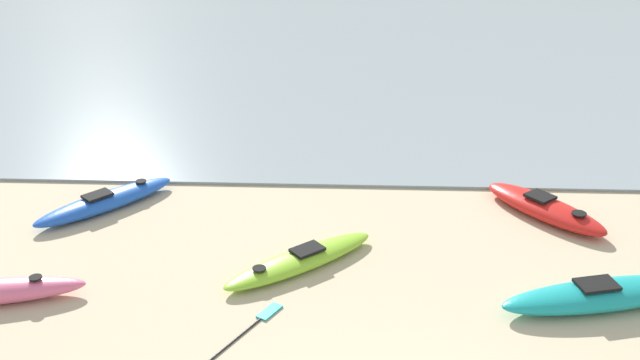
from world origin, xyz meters
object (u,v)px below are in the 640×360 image
kayak_on_sand_6 (545,208)px  kayak_on_sand_1 (605,294)px  loose_paddle (219,353)px  kayak_on_sand_2 (105,201)px  kayak_on_sand_0 (300,260)px

kayak_on_sand_6 → kayak_on_sand_1: bearing=-85.4°
loose_paddle → kayak_on_sand_1: bearing=14.3°
kayak_on_sand_1 → kayak_on_sand_2: kayak_on_sand_1 is taller
kayak_on_sand_2 → kayak_on_sand_6: kayak_on_sand_6 is taller
kayak_on_sand_1 → kayak_on_sand_6: kayak_on_sand_1 is taller
kayak_on_sand_1 → kayak_on_sand_6: size_ratio=1.37×
kayak_on_sand_2 → loose_paddle: bearing=-56.2°
kayak_on_sand_2 → loose_paddle: 5.16m
loose_paddle → kayak_on_sand_6: bearing=38.8°
kayak_on_sand_0 → loose_paddle: 2.53m
kayak_on_sand_1 → kayak_on_sand_6: bearing=94.6°
kayak_on_sand_0 → kayak_on_sand_6: (4.42, 1.99, 0.05)m
kayak_on_sand_1 → loose_paddle: bearing=-165.7°
kayak_on_sand_2 → kayak_on_sand_1: bearing=-18.6°
kayak_on_sand_0 → kayak_on_sand_2: (-3.83, 1.95, 0.03)m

